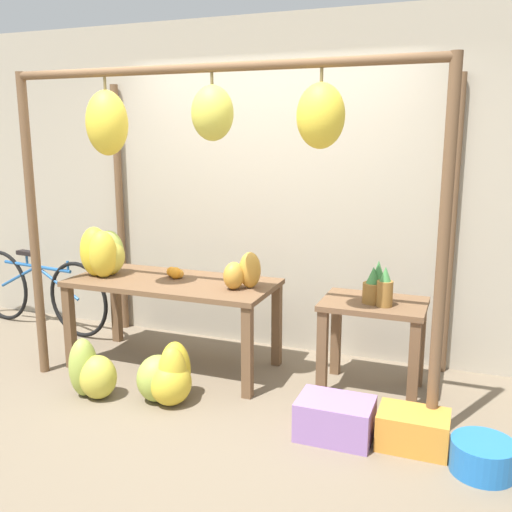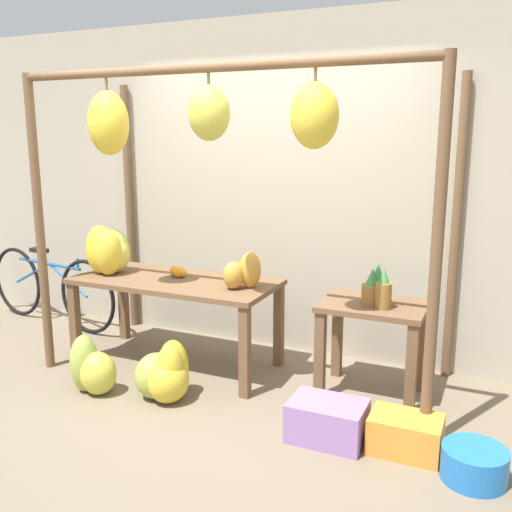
{
  "view_description": "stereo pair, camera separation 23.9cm",
  "coord_description": "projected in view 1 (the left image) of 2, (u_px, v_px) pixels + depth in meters",
  "views": [
    {
      "loc": [
        1.62,
        -3.24,
        1.85
      ],
      "look_at": [
        0.15,
        0.61,
        0.97
      ],
      "focal_mm": 40.0,
      "sensor_mm": 36.0,
      "label": 1
    },
    {
      "loc": [
        1.84,
        -3.14,
        1.85
      ],
      "look_at": [
        0.15,
        0.61,
        0.97
      ],
      "focal_mm": 40.0,
      "sensor_mm": 36.0,
      "label": 2
    }
  ],
  "objects": [
    {
      "name": "ground_plane",
      "position": [
        204.0,
        410.0,
        3.91
      ],
      "size": [
        20.0,
        20.0,
        0.0
      ],
      "primitive_type": "plane",
      "color": "#756651"
    },
    {
      "name": "shop_wall_back",
      "position": [
        272.0,
        188.0,
        4.86
      ],
      "size": [
        8.0,
        0.08,
        2.8
      ],
      "color": "#B2A893",
      "rests_on": "ground_plane"
    },
    {
      "name": "stall_awning",
      "position": [
        216.0,
        154.0,
        3.84
      ],
      "size": [
        3.02,
        1.31,
        2.29
      ],
      "color": "brown",
      "rests_on": "ground_plane"
    },
    {
      "name": "display_table_main",
      "position": [
        173.0,
        292.0,
        4.53
      ],
      "size": [
        1.63,
        0.74,
        0.72
      ],
      "color": "brown",
      "rests_on": "ground_plane"
    },
    {
      "name": "display_table_side",
      "position": [
        373.0,
        324.0,
        4.1
      ],
      "size": [
        0.73,
        0.53,
        0.68
      ],
      "color": "brown",
      "rests_on": "ground_plane"
    },
    {
      "name": "banana_pile_on_table",
      "position": [
        105.0,
        254.0,
        4.63
      ],
      "size": [
        0.37,
        0.41,
        0.4
      ],
      "color": "yellow",
      "rests_on": "display_table_main"
    },
    {
      "name": "orange_pile",
      "position": [
        175.0,
        273.0,
        4.56
      ],
      "size": [
        0.16,
        0.14,
        0.09
      ],
      "color": "orange",
      "rests_on": "display_table_main"
    },
    {
      "name": "pineapple_cluster",
      "position": [
        378.0,
        287.0,
        4.0
      ],
      "size": [
        0.22,
        0.24,
        0.3
      ],
      "color": "olive",
      "rests_on": "display_table_side"
    },
    {
      "name": "banana_pile_ground_left",
      "position": [
        91.0,
        372.0,
        4.06
      ],
      "size": [
        0.39,
        0.3,
        0.43
      ],
      "color": "gold",
      "rests_on": "ground_plane"
    },
    {
      "name": "banana_pile_ground_right",
      "position": [
        168.0,
        377.0,
        3.99
      ],
      "size": [
        0.5,
        0.41,
        0.43
      ],
      "color": "gold",
      "rests_on": "ground_plane"
    },
    {
      "name": "fruit_crate_white",
      "position": [
        335.0,
        418.0,
        3.53
      ],
      "size": [
        0.46,
        0.32,
        0.25
      ],
      "color": "#9970B7",
      "rests_on": "ground_plane"
    },
    {
      "name": "blue_bucket",
      "position": [
        483.0,
        457.0,
        3.17
      ],
      "size": [
        0.35,
        0.35,
        0.18
      ],
      "color": "blue",
      "rests_on": "ground_plane"
    },
    {
      "name": "parked_bicycle",
      "position": [
        39.0,
        291.0,
        5.49
      ],
      "size": [
        1.75,
        0.28,
        0.75
      ],
      "color": "black",
      "rests_on": "ground_plane"
    },
    {
      "name": "papaya_pile",
      "position": [
        243.0,
        273.0,
        4.24
      ],
      "size": [
        0.29,
        0.28,
        0.27
      ],
      "color": "gold",
      "rests_on": "display_table_main"
    },
    {
      "name": "fruit_crate_purple",
      "position": [
        413.0,
        430.0,
        3.42
      ],
      "size": [
        0.42,
        0.29,
        0.22
      ],
      "color": "orange",
      "rests_on": "ground_plane"
    }
  ]
}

